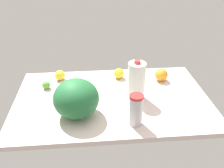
# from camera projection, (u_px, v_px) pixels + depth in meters

# --- Properties ---
(countertop) EXTENTS (1.20, 0.76, 0.03)m
(countertop) POSITION_uv_depth(u_px,v_px,m) (112.00, 100.00, 1.56)
(countertop) COLOR beige
(countertop) RESTS_ON ground
(milk_jug) EXTENTS (0.11, 0.11, 0.26)m
(milk_jug) POSITION_uv_depth(u_px,v_px,m) (136.00, 81.00, 1.50)
(milk_jug) COLOR white
(milk_jug) RESTS_ON countertop
(watermelon) EXTENTS (0.25, 0.25, 0.21)m
(watermelon) POSITION_uv_depth(u_px,v_px,m) (76.00, 99.00, 1.36)
(watermelon) COLOR #246B38
(watermelon) RESTS_ON countertop
(tumbler_cup) EXTENTS (0.07, 0.07, 0.18)m
(tumbler_cup) POSITION_uv_depth(u_px,v_px,m) (136.00, 110.00, 1.29)
(tumbler_cup) COLOR silver
(tumbler_cup) RESTS_ON countertop
(orange_beside_bowl) EXTENTS (0.09, 0.09, 0.09)m
(orange_beside_bowl) POSITION_uv_depth(u_px,v_px,m) (161.00, 75.00, 1.73)
(orange_beside_bowl) COLOR orange
(orange_beside_bowl) RESTS_ON countertop
(lime_near_front) EXTENTS (0.05, 0.05, 0.05)m
(lime_near_front) POSITION_uv_depth(u_px,v_px,m) (46.00, 85.00, 1.64)
(lime_near_front) COLOR #5DAE3F
(lime_near_front) RESTS_ON countertop
(lemon_by_jug) EXTENTS (0.07, 0.07, 0.07)m
(lemon_by_jug) POSITION_uv_depth(u_px,v_px,m) (119.00, 73.00, 1.76)
(lemon_by_jug) COLOR yellow
(lemon_by_jug) RESTS_ON countertop
(lemon_loose) EXTENTS (0.07, 0.07, 0.07)m
(lemon_loose) POSITION_uv_depth(u_px,v_px,m) (60.00, 75.00, 1.74)
(lemon_loose) COLOR yellow
(lemon_loose) RESTS_ON countertop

